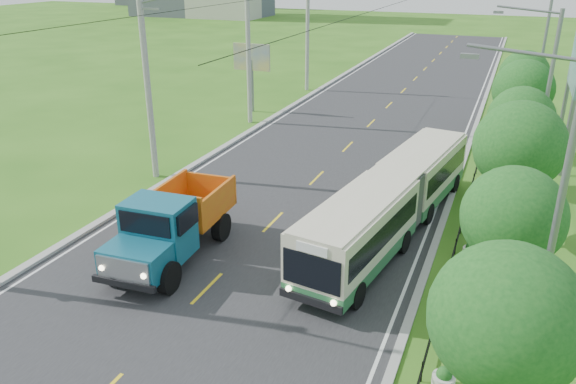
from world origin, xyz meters
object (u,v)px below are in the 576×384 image
Objects in this scene: tree_back at (524,78)px; planter_far at (494,140)px; pole_far at (308,33)px; bus at (393,198)px; streetlight_mid at (543,98)px; dump_truck at (172,221)px; planter_mid at (485,182)px; tree_third at (520,150)px; tree_fifth at (524,93)px; tree_front at (508,323)px; billboard_right at (575,70)px; streetlight_near at (552,211)px; streetlight_far at (540,56)px; planter_front at (444,379)px; pole_near at (148,84)px; pole_mid at (249,52)px; billboard_left at (252,62)px; tree_second at (514,221)px; tree_fourth at (521,123)px; planter_near at (471,251)px.

planter_far is (-1.26, -4.14, -3.37)m from tree_back.
pole_far is 29.58m from bus.
pole_far reaches higher than tree_back.
dump_truck is at bearing -136.29° from streetlight_mid.
planter_mid is at bearing -180.00° from streetlight_mid.
tree_third reaches higher than tree_fifth.
tree_front is at bearing -57.59° from bus.
billboard_right is 23.86m from dump_truck.
streetlight_near reaches higher than planter_mid.
bus is at bearing -104.50° from streetlight_far.
planter_front is (-1.26, -28.14, -3.37)m from tree_back.
pole_far is 14.93× the size of planter_mid.
pole_near is 10.11m from dump_truck.
tree_front is 12.00m from tree_third.
tree_front is 31.89m from streetlight_far.
streetlight_near is (18.90, -21.00, -0.19)m from pole_mid.
tree_fifth is at bearing 97.29° from streetlight_mid.
planter_front is at bearing -90.00° from planter_mid.
billboard_left is 0.76× the size of dump_truck.
bus is (-4.68, -1.27, -2.31)m from tree_third.
tree_front is 1.02× the size of tree_back.
tree_fifth is (18.12, 11.14, -1.24)m from pole_near.
tree_second is 0.73× the size of billboard_right.
planter_near is at bearing -98.77° from tree_fourth.
pole_mid is 26.20m from tree_second.
pole_near reaches higher than billboard_left.
billboard_left is at bearing 135.16° from planter_near.
pole_near is 1.10× the size of streetlight_mid.
tree_fifth reaches higher than dump_truck.
billboard_right is at bearing 80.45° from planter_front.
streetlight_far reaches higher than planter_far.
planter_near is (-1.26, -14.14, -3.57)m from tree_fifth.
pole_near is at bearing 159.26° from tree_second.
pole_mid is 22.25m from tree_third.
billboard_right reaches higher than bus.
tree_third is (18.12, -12.86, -1.11)m from pole_mid.
bus is at bearing 111.11° from planter_front.
streetlight_mid is 9.46m from planter_far.
streetlight_near is at bearing -49.99° from billboard_left.
tree_back is at bearing 90.00° from tree_second.
streetlight_mid is at bearing -26.40° from billboard_left.
streetlight_far is at bearing 67.08° from tree_back.
pole_far is at bearing 82.17° from billboard_left.
streetlight_near is 1.33× the size of dump_truck.
planter_mid is 8.00m from planter_far.
pole_near is 23.32m from billboard_right.
streetlight_far is at bearing 87.73° from tree_third.
bus is at bearing -9.01° from pole_near.
tree_second is 18.00m from tree_fifth.
tree_third is at bearing -90.00° from tree_fourth.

